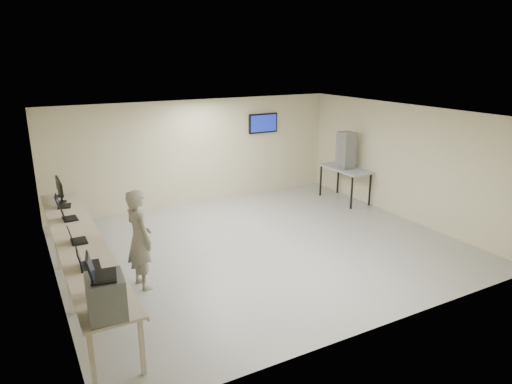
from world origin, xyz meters
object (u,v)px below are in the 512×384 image
workbench (79,242)px  equipment_box (106,297)px  side_table (345,170)px  soldier (140,239)px

workbench → equipment_box: size_ratio=11.65×
equipment_box → side_table: (7.25, 4.41, -0.30)m
workbench → side_table: (7.19, 1.66, 0.04)m
side_table → equipment_box: bearing=-148.7°
equipment_box → soldier: soldier is taller
workbench → side_table: side_table is taller
workbench → soldier: 1.05m
soldier → workbench: bearing=49.3°
equipment_box → side_table: 8.49m
workbench → equipment_box: (-0.06, -2.75, 0.33)m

